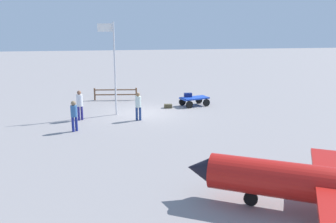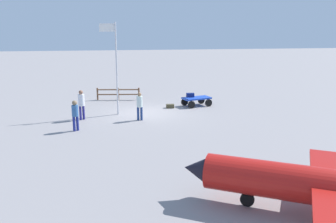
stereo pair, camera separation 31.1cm
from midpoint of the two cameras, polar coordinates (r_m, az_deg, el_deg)
ground_plane at (r=22.77m, az=-4.17°, el=-0.22°), size 120.00×120.00×0.00m
luggage_cart at (r=24.66m, az=3.87°, el=1.91°), size 2.13×1.60×0.61m
suitcase_tan at (r=24.76m, az=2.88°, el=2.69°), size 0.57×0.34×0.27m
suitcase_dark at (r=24.05m, az=-0.36°, el=0.88°), size 0.56×0.37×0.25m
worker_lead at (r=20.80m, az=-5.25°, el=1.16°), size 0.40×0.40×1.67m
worker_trailing at (r=19.21m, az=-15.37°, el=-0.32°), size 0.48×0.48×1.65m
worker_supervisor at (r=21.41m, az=-14.46°, el=1.39°), size 0.50×0.50×1.78m
airplane_near at (r=11.24m, az=23.28°, el=-10.84°), size 7.70×5.39×2.74m
flagpole at (r=21.98m, az=-9.25°, el=7.88°), size 0.99×0.22×5.68m
wooden_fence at (r=26.84m, az=-8.78°, el=2.94°), size 3.20×0.51×0.92m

